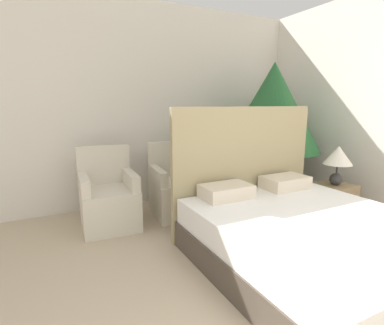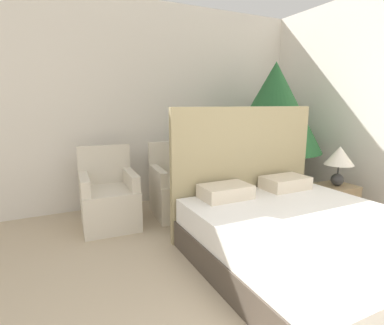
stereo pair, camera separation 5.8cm
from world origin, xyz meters
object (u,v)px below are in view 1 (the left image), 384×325
object	(u,v)px
armchair_near_window_right	(177,192)
potted_palm	(273,109)
nightstand	(332,202)
table_lamp	(338,158)
bed	(305,236)
armchair_near_window_left	(109,202)

from	to	relation	value
armchair_near_window_right	potted_palm	bearing A→B (deg)	0.08
nightstand	table_lamp	xyz separation A→B (m)	(0.01, -0.02, 0.58)
bed	armchair_near_window_left	size ratio (longest dim) A/B	2.16
armchair_near_window_right	potted_palm	size ratio (longest dim) A/B	0.46
potted_palm	armchair_near_window_right	bearing A→B (deg)	174.86
bed	table_lamp	world-z (taller)	bed
bed	potted_palm	distance (m)	2.19
bed	nightstand	bearing A→B (deg)	29.38
armchair_near_window_right	potted_palm	world-z (taller)	potted_palm
potted_palm	table_lamp	world-z (taller)	potted_palm
nightstand	potted_palm	bearing A→B (deg)	105.22
bed	armchair_near_window_left	xyz separation A→B (m)	(-1.40, 1.75, 0.00)
armchair_near_window_right	table_lamp	world-z (taller)	table_lamp
armchair_near_window_right	potted_palm	distance (m)	1.84
armchair_near_window_right	table_lamp	bearing A→B (deg)	-26.72
table_lamp	armchair_near_window_left	bearing A→B (deg)	157.78
armchair_near_window_left	armchair_near_window_right	xyz separation A→B (m)	(0.91, -0.00, 0.00)
bed	armchair_near_window_right	bearing A→B (deg)	105.69
armchair_near_window_right	armchair_near_window_left	bearing A→B (deg)	-174.79
armchair_near_window_left	nightstand	xyz separation A→B (m)	(2.63, -1.05, -0.07)
bed	nightstand	xyz separation A→B (m)	(1.23, 0.69, -0.07)
armchair_near_window_right	nightstand	distance (m)	2.02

